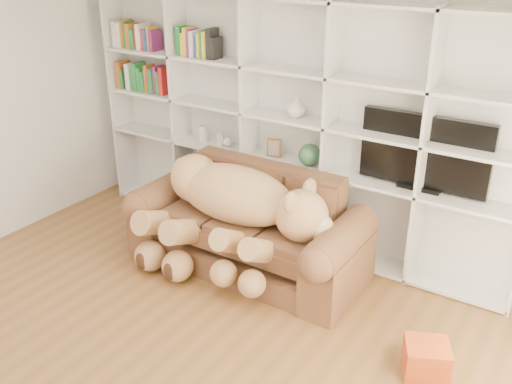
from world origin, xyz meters
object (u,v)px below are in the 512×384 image
Objects in this scene: sofa at (249,232)px; tv at (425,153)px; teddy_bear at (230,208)px; gift_box at (426,359)px.

tv is (1.34, 0.68, 0.84)m from sofa.
sofa is 1.26× the size of teddy_bear.
teddy_bear is (-0.08, -0.18, 0.31)m from sofa.
gift_box is (1.96, -0.37, -0.53)m from teddy_bear.
tv is at bearing 41.29° from teddy_bear.
teddy_bear reaches higher than sofa.
sofa is 1.98× the size of tv.
teddy_bear reaches higher than gift_box.
tv reaches higher than sofa.
gift_box is at bearing -66.43° from tv.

